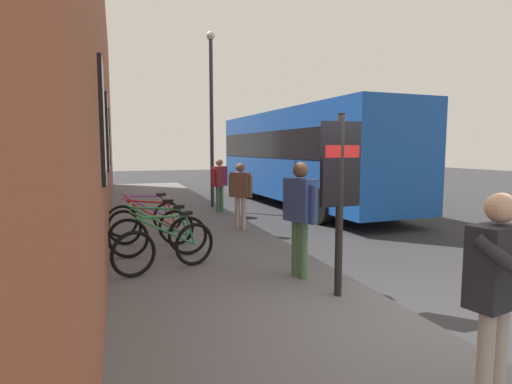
{
  "coord_description": "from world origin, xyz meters",
  "views": [
    {
      "loc": [
        -3.79,
        3.33,
        2.07
      ],
      "look_at": [
        3.56,
        0.83,
        1.25
      ],
      "focal_mm": 28.96,
      "sensor_mm": 36.0,
      "label": 1
    }
  ],
  "objects_px": {
    "bicycle_leaning_wall": "(146,218)",
    "pedestrian_by_facade": "(240,189)",
    "bicycle_end_of_row": "(166,247)",
    "city_bus": "(303,153)",
    "pedestrian_near_bus": "(219,180)",
    "bicycle_mid_rack": "(159,235)",
    "pedestrian_crossing_street": "(300,208)",
    "tourist_with_hotdogs": "(500,279)",
    "bicycle_by_door": "(151,226)",
    "transit_info_sign": "(340,176)",
    "street_lamp": "(211,106)"
  },
  "relations": [
    {
      "from": "pedestrian_crossing_street",
      "to": "tourist_with_hotdogs",
      "type": "distance_m",
      "value": 3.42
    },
    {
      "from": "pedestrian_by_facade",
      "to": "city_bus",
      "type": "bearing_deg",
      "value": -41.58
    },
    {
      "from": "bicycle_leaning_wall",
      "to": "bicycle_end_of_row",
      "type": "bearing_deg",
      "value": -177.95
    },
    {
      "from": "bicycle_mid_rack",
      "to": "bicycle_end_of_row",
      "type": "bearing_deg",
      "value": -178.92
    },
    {
      "from": "bicycle_by_door",
      "to": "bicycle_leaning_wall",
      "type": "height_order",
      "value": "same"
    },
    {
      "from": "bicycle_end_of_row",
      "to": "bicycle_mid_rack",
      "type": "relative_size",
      "value": 0.96
    },
    {
      "from": "bicycle_end_of_row",
      "to": "city_bus",
      "type": "distance_m",
      "value": 8.99
    },
    {
      "from": "bicycle_end_of_row",
      "to": "bicycle_mid_rack",
      "type": "bearing_deg",
      "value": 1.08
    },
    {
      "from": "bicycle_leaning_wall",
      "to": "tourist_with_hotdogs",
      "type": "height_order",
      "value": "tourist_with_hotdogs"
    },
    {
      "from": "bicycle_leaning_wall",
      "to": "transit_info_sign",
      "type": "distance_m",
      "value": 5.41
    },
    {
      "from": "city_bus",
      "to": "pedestrian_by_facade",
      "type": "bearing_deg",
      "value": 138.42
    },
    {
      "from": "bicycle_leaning_wall",
      "to": "pedestrian_crossing_street",
      "type": "xyz_separation_m",
      "value": [
        -3.93,
        -1.99,
        0.68
      ]
    },
    {
      "from": "bicycle_mid_rack",
      "to": "street_lamp",
      "type": "bearing_deg",
      "value": -21.47
    },
    {
      "from": "bicycle_end_of_row",
      "to": "city_bus",
      "type": "bearing_deg",
      "value": -39.26
    },
    {
      "from": "transit_info_sign",
      "to": "pedestrian_near_bus",
      "type": "distance_m",
      "value": 7.59
    },
    {
      "from": "transit_info_sign",
      "to": "pedestrian_crossing_street",
      "type": "distance_m",
      "value": 1.04
    },
    {
      "from": "tourist_with_hotdogs",
      "to": "bicycle_end_of_row",
      "type": "bearing_deg",
      "value": 23.21
    },
    {
      "from": "pedestrian_by_facade",
      "to": "bicycle_end_of_row",
      "type": "bearing_deg",
      "value": 144.13
    },
    {
      "from": "bicycle_leaning_wall",
      "to": "pedestrian_by_facade",
      "type": "relative_size",
      "value": 1.08
    },
    {
      "from": "bicycle_by_door",
      "to": "transit_info_sign",
      "type": "xyz_separation_m",
      "value": [
        -3.77,
        -2.13,
        1.21
      ]
    },
    {
      "from": "city_bus",
      "to": "transit_info_sign",
      "type": "bearing_deg",
      "value": 157.73
    },
    {
      "from": "bicycle_mid_rack",
      "to": "pedestrian_near_bus",
      "type": "distance_m",
      "value": 5.31
    },
    {
      "from": "bicycle_mid_rack",
      "to": "pedestrian_near_bus",
      "type": "height_order",
      "value": "pedestrian_near_bus"
    },
    {
      "from": "transit_info_sign",
      "to": "pedestrian_near_bus",
      "type": "bearing_deg",
      "value": -1.77
    },
    {
      "from": "bicycle_by_door",
      "to": "pedestrian_by_facade",
      "type": "height_order",
      "value": "pedestrian_by_facade"
    },
    {
      "from": "transit_info_sign",
      "to": "tourist_with_hotdogs",
      "type": "xyz_separation_m",
      "value": [
        -2.53,
        0.16,
        -0.58
      ]
    },
    {
      "from": "bicycle_end_of_row",
      "to": "bicycle_by_door",
      "type": "bearing_deg",
      "value": 2.64
    },
    {
      "from": "tourist_with_hotdogs",
      "to": "pedestrian_by_facade",
      "type": "bearing_deg",
      "value": -1.81
    },
    {
      "from": "bicycle_by_door",
      "to": "pedestrian_by_facade",
      "type": "distance_m",
      "value": 2.49
    },
    {
      "from": "pedestrian_by_facade",
      "to": "tourist_with_hotdogs",
      "type": "height_order",
      "value": "tourist_with_hotdogs"
    },
    {
      "from": "pedestrian_near_bus",
      "to": "bicycle_leaning_wall",
      "type": "bearing_deg",
      "value": 139.15
    },
    {
      "from": "transit_info_sign",
      "to": "pedestrian_by_facade",
      "type": "bearing_deg",
      "value": -0.88
    },
    {
      "from": "pedestrian_crossing_street",
      "to": "tourist_with_hotdogs",
      "type": "relative_size",
      "value": 1.07
    },
    {
      "from": "bicycle_leaning_wall",
      "to": "pedestrian_near_bus",
      "type": "height_order",
      "value": "pedestrian_near_bus"
    },
    {
      "from": "tourist_with_hotdogs",
      "to": "pedestrian_near_bus",
      "type": "bearing_deg",
      "value": -2.22
    },
    {
      "from": "street_lamp",
      "to": "bicycle_mid_rack",
      "type": "bearing_deg",
      "value": 158.53
    },
    {
      "from": "bicycle_end_of_row",
      "to": "pedestrian_by_facade",
      "type": "xyz_separation_m",
      "value": [
        2.92,
        -2.11,
        0.59
      ]
    },
    {
      "from": "bicycle_end_of_row",
      "to": "bicycle_mid_rack",
      "type": "xyz_separation_m",
      "value": [
        0.95,
        0.02,
        -0.0
      ]
    },
    {
      "from": "pedestrian_near_bus",
      "to": "bicycle_mid_rack",
      "type": "bearing_deg",
      "value": 154.27
    },
    {
      "from": "bicycle_end_of_row",
      "to": "pedestrian_near_bus",
      "type": "relative_size",
      "value": 1.03
    },
    {
      "from": "tourist_with_hotdogs",
      "to": "bicycle_mid_rack",
      "type": "bearing_deg",
      "value": 19.59
    },
    {
      "from": "bicycle_mid_rack",
      "to": "pedestrian_by_facade",
      "type": "bearing_deg",
      "value": -47.2
    },
    {
      "from": "bicycle_mid_rack",
      "to": "street_lamp",
      "type": "height_order",
      "value": "street_lamp"
    },
    {
      "from": "street_lamp",
      "to": "bicycle_by_door",
      "type": "bearing_deg",
      "value": 154.18
    },
    {
      "from": "bicycle_by_door",
      "to": "pedestrian_near_bus",
      "type": "xyz_separation_m",
      "value": [
        3.79,
        -2.36,
        0.61
      ]
    },
    {
      "from": "bicycle_by_door",
      "to": "pedestrian_near_bus",
      "type": "relative_size",
      "value": 1.03
    },
    {
      "from": "pedestrian_by_facade",
      "to": "tourist_with_hotdogs",
      "type": "xyz_separation_m",
      "value": [
        -7.32,
        0.23,
        0.03
      ]
    },
    {
      "from": "pedestrian_near_bus",
      "to": "pedestrian_by_facade",
      "type": "distance_m",
      "value": 2.79
    },
    {
      "from": "bicycle_end_of_row",
      "to": "tourist_with_hotdogs",
      "type": "distance_m",
      "value": 4.82
    },
    {
      "from": "tourist_with_hotdogs",
      "to": "street_lamp",
      "type": "distance_m",
      "value": 11.52
    }
  ]
}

